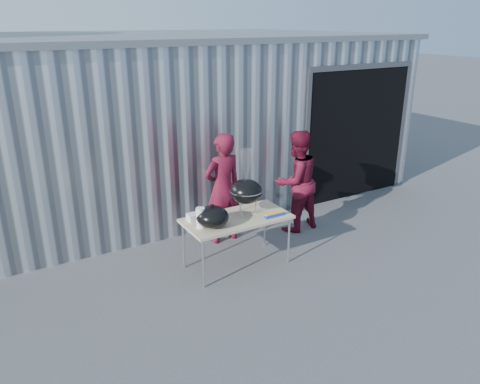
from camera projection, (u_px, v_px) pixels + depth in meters
ground at (261, 273)px, 6.60m from camera, size 80.00×80.00×0.00m
building at (183, 108)px, 10.21m from camera, size 8.20×6.20×3.10m
folding_table at (237, 220)px, 6.58m from camera, size 1.50×0.75×0.75m
kettle_grill at (246, 186)px, 6.54m from camera, size 0.47×0.47×0.94m
grill_lid at (212, 217)px, 6.23m from camera, size 0.44×0.44×0.32m
paper_towels at (201, 218)px, 6.20m from camera, size 0.12×0.12×0.28m
white_tub at (195, 217)px, 6.45m from camera, size 0.20×0.15×0.10m
foil_box at (275, 215)px, 6.58m from camera, size 0.32×0.05×0.06m
person_cook at (223, 188)px, 7.30m from camera, size 0.67×0.47×1.77m
person_bystander at (296, 181)px, 7.72m from camera, size 0.87×0.70×1.71m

